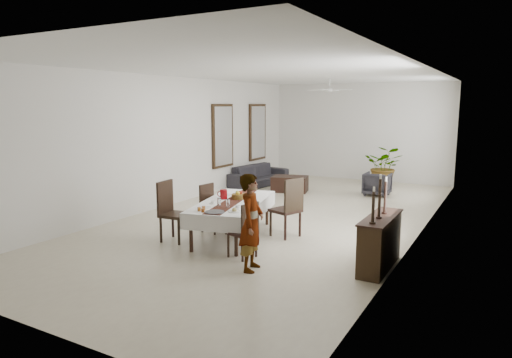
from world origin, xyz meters
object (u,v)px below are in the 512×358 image
object	(u,v)px
dining_table_top	(233,203)
red_pitcher	(224,194)
sideboard_body	(380,243)
sofa	(259,175)
woman	(251,223)

from	to	relation	value
dining_table_top	red_pitcher	xyz separation A→B (m)	(-0.26, 0.08, 0.13)
dining_table_top	sideboard_body	world-z (taller)	sideboard_body
red_pitcher	sideboard_body	xyz separation A→B (m)	(3.13, -0.39, -0.40)
red_pitcher	sofa	world-z (taller)	red_pitcher
dining_table_top	woman	bearing A→B (deg)	-62.56
sideboard_body	sofa	world-z (taller)	sideboard_body
woman	sofa	bearing A→B (deg)	14.83
woman	sideboard_body	size ratio (longest dim) A/B	1.13
dining_table_top	sofa	size ratio (longest dim) A/B	1.03
dining_table_top	woman	size ratio (longest dim) A/B	1.49
dining_table_top	sofa	distance (m)	5.75
red_pitcher	woman	world-z (taller)	woman
woman	dining_table_top	bearing A→B (deg)	28.04
red_pitcher	sofa	distance (m)	5.58
woman	red_pitcher	bearing A→B (deg)	32.02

